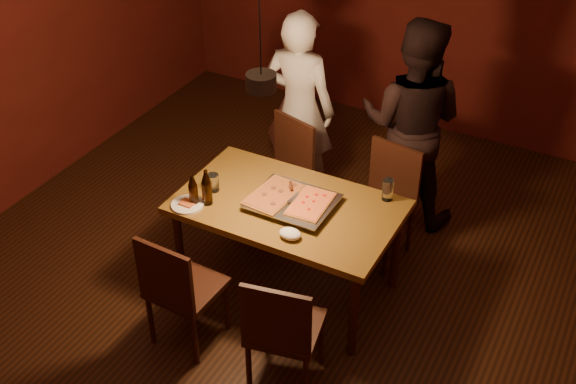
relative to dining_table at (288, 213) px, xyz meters
The scene contains 19 objects.
room_shell 0.76m from the dining_table, 102.68° to the right, with size 6.00×6.00×6.00m.
dining_table is the anchor object (origin of this frame).
chair_far_left 0.86m from the dining_table, 119.77° to the left, with size 0.52×0.52×0.49m.
chair_far_right 0.87m from the dining_table, 59.61° to the left, with size 0.48×0.48×0.49m.
chair_near_left 0.90m from the dining_table, 113.56° to the right, with size 0.44×0.44×0.49m.
chair_near_right 0.93m from the dining_table, 64.37° to the right, with size 0.49×0.49×0.49m.
pizza_tray 0.10m from the dining_table, ahead, with size 0.55×0.45×0.05m, color silver.
pizza_meat 0.17m from the dining_table, behind, with size 0.26×0.41×0.02m, color maroon.
pizza_cheese 0.21m from the dining_table, ahead, with size 0.23×0.37×0.02m, color gold.
spatula 0.14m from the dining_table, 12.09° to the left, with size 0.09×0.24×0.04m, color silver, non-canonical shape.
beer_bottle_a 0.66m from the dining_table, 152.08° to the right, with size 0.06×0.06×0.24m.
beer_bottle_b 0.58m from the dining_table, 152.94° to the right, with size 0.07×0.07×0.26m.
water_glass_left 0.56m from the dining_table, 169.62° to the right, with size 0.08×0.08×0.13m, color silver.
water_glass_right 0.69m from the dining_table, 32.98° to the left, with size 0.08×0.08×0.16m, color silver.
plate_slice 0.68m from the dining_table, 150.43° to the right, with size 0.22×0.22×0.03m.
napkin 0.38m from the dining_table, 59.78° to the right, with size 0.15×0.11×0.06m, color white.
diner_white 1.21m from the dining_table, 113.84° to the left, with size 0.60×0.40×1.66m, color silver.
diner_dark 1.34m from the dining_table, 72.25° to the left, with size 0.83×0.64×1.70m, color black.
pendant_lamp 1.11m from the dining_table, 102.68° to the right, with size 0.18×0.18×1.10m.
Camera 1 is at (1.91, -3.25, 3.61)m, focal length 45.00 mm.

